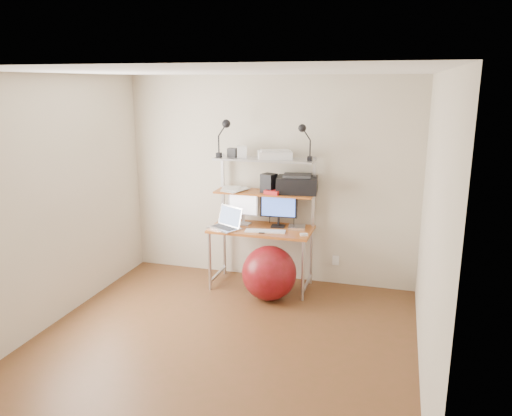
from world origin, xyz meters
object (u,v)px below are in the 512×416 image
Objects in this scene: monitor_black at (279,208)px; exercise_ball at (269,273)px; monitor_silver at (243,206)px; laptop at (227,223)px; printer at (297,184)px.

monitor_black is 0.78m from exercise_ball.
monitor_black reaches higher than monitor_silver.
exercise_ball is at bearing -93.92° from monitor_black.
laptop is 0.77m from exercise_ball.
exercise_ball is at bearing -40.04° from monitor_silver.
laptop is 0.91× the size of printer.
monitor_black is 0.97× the size of laptop.
printer reaches higher than monitor_black.
laptop is 0.94m from printer.
monitor_black reaches higher than laptop.
exercise_ball is at bearing 8.21° from laptop.
monitor_silver is 0.68× the size of exercise_ball.
laptop is 0.74× the size of exercise_ball.
printer is at bearing 9.90° from monitor_black.
monitor_silver is at bearing 87.66° from laptop.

